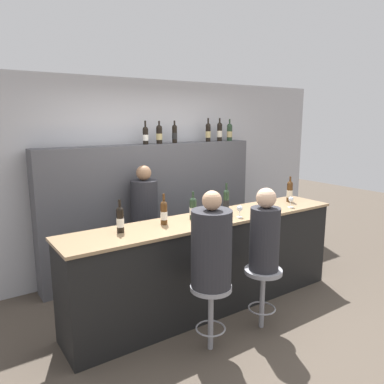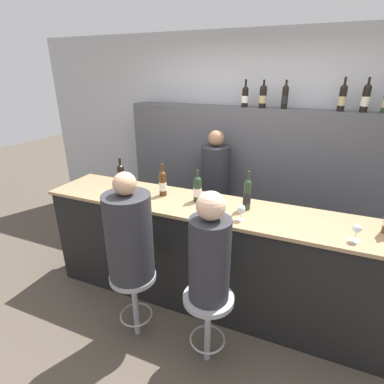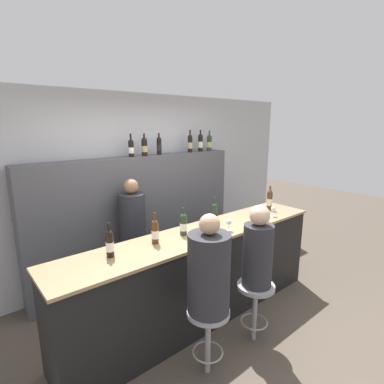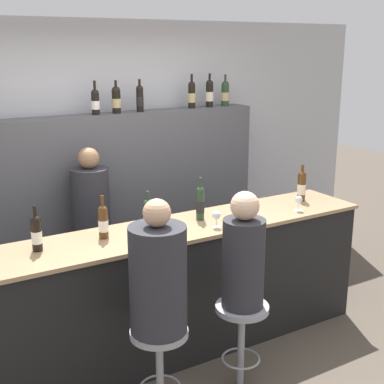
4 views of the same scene
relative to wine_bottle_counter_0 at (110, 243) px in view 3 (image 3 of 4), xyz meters
name	(u,v)px [view 3 (image 3 of 4)]	position (x,y,z in m)	size (l,w,h in m)	color
ground_plane	(217,329)	(1.02, -0.34, -1.16)	(16.00, 16.00, 0.00)	#4C4238
wall_back	(131,186)	(1.02, 1.45, 0.14)	(6.40, 0.05, 2.60)	#B2B2B7
bar_counter	(200,276)	(1.02, -0.06, -0.64)	(3.27, 0.60, 1.03)	black
back_bar_cabinet	(141,218)	(1.02, 1.22, -0.29)	(3.07, 0.28, 1.75)	#4C4C51
wine_bottle_counter_0	(110,243)	(0.00, 0.00, 0.00)	(0.07, 0.07, 0.31)	black
wine_bottle_counter_1	(155,231)	(0.47, 0.00, 0.00)	(0.07, 0.07, 0.31)	#4C2D14
wine_bottle_counter_2	(183,224)	(0.82, 0.00, -0.01)	(0.08, 0.08, 0.30)	#233823
wine_bottle_counter_3	(214,214)	(1.28, 0.00, 0.01)	(0.07, 0.07, 0.34)	#233823
wine_bottle_counter_4	(270,200)	(2.32, 0.00, 0.01)	(0.07, 0.07, 0.33)	#4C2D14
wine_bottle_backbar_0	(131,148)	(0.92, 1.22, 0.71)	(0.07, 0.07, 0.30)	black
wine_bottle_backbar_1	(144,147)	(1.12, 1.22, 0.71)	(0.08, 0.08, 0.30)	black
wine_bottle_backbar_2	(159,146)	(1.36, 1.22, 0.72)	(0.07, 0.07, 0.30)	black
wine_bottle_backbar_3	(190,143)	(1.93, 1.22, 0.72)	(0.07, 0.07, 0.34)	black
wine_bottle_backbar_4	(200,142)	(2.14, 1.22, 0.73)	(0.08, 0.08, 0.34)	black
wine_bottle_backbar_5	(209,143)	(2.33, 1.22, 0.72)	(0.08, 0.08, 0.32)	#233823
wine_glass_0	(229,223)	(1.28, -0.22, -0.03)	(0.07, 0.07, 0.13)	silver
wine_glass_1	(273,209)	(2.10, -0.22, -0.04)	(0.07, 0.07, 0.13)	silver
bar_stool_left	(208,324)	(0.54, -0.69, -0.67)	(0.37, 0.37, 0.62)	gray
guest_seated_left	(209,271)	(0.54, -0.69, -0.17)	(0.36, 0.36, 0.86)	#28282D
bar_stool_right	(255,297)	(1.19, -0.69, -0.67)	(0.37, 0.37, 0.62)	gray
guest_seated_right	(258,251)	(1.19, -0.69, -0.18)	(0.29, 0.29, 0.82)	#28282D
bartender	(133,242)	(0.70, 0.87, -0.46)	(0.33, 0.33, 1.53)	#28282D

